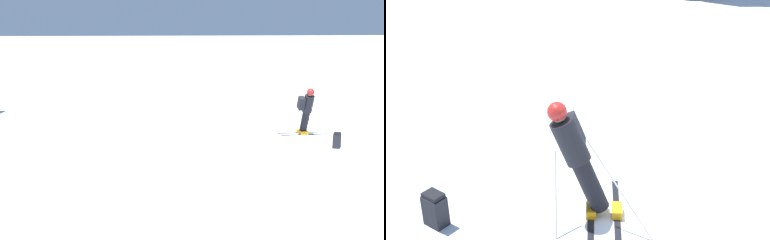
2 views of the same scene
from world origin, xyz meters
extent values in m
plane|color=white|center=(0.00, 0.00, 0.00)|extent=(300.00, 300.00, 0.00)
cube|color=black|center=(-1.53, -0.01, 0.01)|extent=(0.19, 1.71, 0.01)
cube|color=black|center=(-1.17, 0.01, 0.01)|extent=(0.19, 1.71, 0.01)
cube|color=orange|center=(-1.53, -0.01, 0.07)|extent=(0.16, 0.29, 0.12)
cube|color=orange|center=(-1.17, 0.01, 0.07)|extent=(0.16, 0.29, 0.12)
cylinder|color=black|center=(-1.55, -0.01, 0.50)|extent=(0.55, 0.29, 0.84)
cylinder|color=black|center=(-1.81, -0.03, 1.16)|extent=(0.57, 0.37, 0.71)
sphere|color=tan|center=(-1.97, -0.04, 1.56)|extent=(0.31, 0.24, 0.29)
sphere|color=#AD231E|center=(-1.98, -0.04, 1.58)|extent=(0.35, 0.28, 0.34)
cube|color=black|center=(-1.84, 0.23, 1.19)|extent=(0.43, 0.21, 0.51)
cylinder|color=#B7B7BC|center=(-1.97, -0.34, 0.52)|extent=(0.08, 0.52, 1.06)
cylinder|color=#B7B7BC|center=(-1.14, -0.29, 0.61)|extent=(0.93, 0.48, 1.23)
cube|color=black|center=(-3.60, -0.42, 0.22)|extent=(0.37, 0.34, 0.44)
cube|color=black|center=(-3.60, -0.42, 0.47)|extent=(0.33, 0.31, 0.06)
camera|label=1|loc=(-19.56, 5.88, 3.90)|focal=50.00mm
camera|label=2|loc=(-1.16, -6.09, 4.49)|focal=50.00mm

